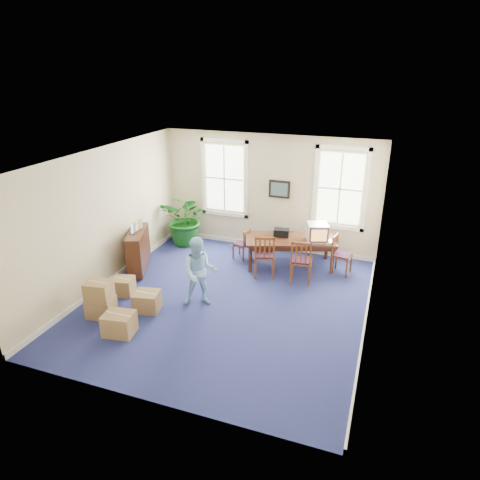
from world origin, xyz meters
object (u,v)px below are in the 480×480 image
(crt_tv, at_px, (317,232))
(chair_near_left, at_px, (264,255))
(conference_table, at_px, (290,252))
(credenza, at_px, (138,252))
(man, at_px, (200,272))
(cardboard_boxes, at_px, (111,298))
(potted_plant, at_px, (186,219))

(crt_tv, distance_m, chair_near_left, 1.46)
(conference_table, height_order, chair_near_left, chair_near_left)
(crt_tv, height_order, credenza, crt_tv)
(man, height_order, cardboard_boxes, man)
(potted_plant, bearing_deg, crt_tv, -5.25)
(crt_tv, distance_m, potted_plant, 3.83)
(cardboard_boxes, bearing_deg, man, 33.75)
(potted_plant, bearing_deg, man, -59.07)
(cardboard_boxes, bearing_deg, chair_near_left, 49.00)
(credenza, bearing_deg, crt_tv, -0.84)
(chair_near_left, relative_size, cardboard_boxes, 0.76)
(conference_table, bearing_deg, credenza, -175.15)
(credenza, bearing_deg, cardboard_boxes, -94.55)
(man, bearing_deg, chair_near_left, 39.84)
(cardboard_boxes, bearing_deg, conference_table, 50.93)
(conference_table, distance_m, cardboard_boxes, 4.62)
(cardboard_boxes, bearing_deg, crt_tv, 45.49)
(chair_near_left, bearing_deg, man, 45.64)
(conference_table, bearing_deg, cardboard_boxes, -147.81)
(man, relative_size, credenza, 1.21)
(crt_tv, relative_size, cardboard_boxes, 0.37)
(man, xyz_separation_m, potted_plant, (-1.77, 2.96, -0.01))
(chair_near_left, height_order, cardboard_boxes, chair_near_left)
(potted_plant, bearing_deg, conference_table, -7.27)
(credenza, relative_size, potted_plant, 0.84)
(conference_table, distance_m, potted_plant, 3.19)
(conference_table, height_order, credenza, credenza)
(man, bearing_deg, credenza, 131.79)
(chair_near_left, xyz_separation_m, potted_plant, (-2.68, 1.17, 0.21))
(crt_tv, xyz_separation_m, cardboard_boxes, (-3.57, -3.64, -0.58))
(conference_table, xyz_separation_m, credenza, (-3.54, -1.55, 0.12))
(conference_table, height_order, cardboard_boxes, cardboard_boxes)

